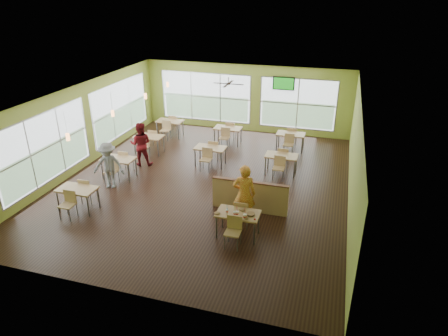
# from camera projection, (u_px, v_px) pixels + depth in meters

# --- Properties ---
(room) EXTENTS (12.00, 12.04, 3.20)m
(room) POSITION_uv_depth(u_px,v_px,m) (205.00, 141.00, 13.86)
(room) COLOR black
(room) RESTS_ON ground
(window_bays) EXTENTS (9.24, 10.24, 2.38)m
(window_bays) POSITION_uv_depth(u_px,v_px,m) (170.00, 113.00, 17.28)
(window_bays) COLOR white
(window_bays) RESTS_ON room
(main_table) EXTENTS (1.22, 1.52, 0.87)m
(main_table) POSITION_uv_depth(u_px,v_px,m) (238.00, 217.00, 11.13)
(main_table) COLOR tan
(main_table) RESTS_ON floor
(half_wall_divider) EXTENTS (2.40, 0.14, 1.04)m
(half_wall_divider) POSITION_uv_depth(u_px,v_px,m) (250.00, 196.00, 12.44)
(half_wall_divider) COLOR tan
(half_wall_divider) RESTS_ON floor
(dining_tables) EXTENTS (6.92, 8.72, 0.87)m
(dining_tables) POSITION_uv_depth(u_px,v_px,m) (194.00, 146.00, 16.03)
(dining_tables) COLOR tan
(dining_tables) RESTS_ON floor
(pendant_lights) EXTENTS (0.11, 7.31, 0.86)m
(pendant_lights) POSITION_uv_depth(u_px,v_px,m) (129.00, 105.00, 14.92)
(pendant_lights) COLOR #2D2119
(pendant_lights) RESTS_ON ceiling
(ceiling_fan) EXTENTS (1.25, 1.25, 0.29)m
(ceiling_fan) POSITION_uv_depth(u_px,v_px,m) (228.00, 84.00, 15.92)
(ceiling_fan) COLOR #2D2119
(ceiling_fan) RESTS_ON ceiling
(tv_backwall) EXTENTS (1.00, 0.07, 0.60)m
(tv_backwall) POSITION_uv_depth(u_px,v_px,m) (284.00, 83.00, 18.19)
(tv_backwall) COLOR black
(tv_backwall) RESTS_ON wall_back
(man_plaid) EXTENTS (0.77, 0.60, 1.87)m
(man_plaid) POSITION_uv_depth(u_px,v_px,m) (244.00, 194.00, 11.69)
(man_plaid) COLOR #CB4A16
(man_plaid) RESTS_ON floor
(patron_maroon) EXTENTS (0.99, 0.86, 1.74)m
(patron_maroon) POSITION_uv_depth(u_px,v_px,m) (141.00, 144.00, 15.59)
(patron_maroon) COLOR #600F13
(patron_maroon) RESTS_ON floor
(patron_grey) EXTENTS (1.18, 0.83, 1.67)m
(patron_grey) POSITION_uv_depth(u_px,v_px,m) (109.00, 165.00, 13.82)
(patron_grey) COLOR slate
(patron_grey) RESTS_ON floor
(cup_blue) EXTENTS (0.08, 0.08, 0.30)m
(cup_blue) POSITION_uv_depth(u_px,v_px,m) (227.00, 211.00, 11.05)
(cup_blue) COLOR white
(cup_blue) RESTS_ON main_table
(cup_yellow) EXTENTS (0.09, 0.09, 0.32)m
(cup_yellow) POSITION_uv_depth(u_px,v_px,m) (235.00, 213.00, 10.94)
(cup_yellow) COLOR white
(cup_yellow) RESTS_ON main_table
(cup_red_near) EXTENTS (0.10, 0.10, 0.36)m
(cup_red_near) POSITION_uv_depth(u_px,v_px,m) (237.00, 213.00, 10.92)
(cup_red_near) COLOR white
(cup_red_near) RESTS_ON main_table
(cup_red_far) EXTENTS (0.11, 0.11, 0.38)m
(cup_red_far) POSITION_uv_depth(u_px,v_px,m) (245.00, 216.00, 10.77)
(cup_red_far) COLOR white
(cup_red_far) RESTS_ON main_table
(food_basket) EXTENTS (0.25, 0.25, 0.06)m
(food_basket) POSITION_uv_depth(u_px,v_px,m) (251.00, 214.00, 10.96)
(food_basket) COLOR black
(food_basket) RESTS_ON main_table
(ketchup_cup) EXTENTS (0.06, 0.06, 0.02)m
(ketchup_cup) POSITION_uv_depth(u_px,v_px,m) (255.00, 219.00, 10.75)
(ketchup_cup) COLOR #A21200
(ketchup_cup) RESTS_ON main_table
(wrapper_left) EXTENTS (0.21, 0.20, 0.04)m
(wrapper_left) POSITION_uv_depth(u_px,v_px,m) (217.00, 213.00, 11.03)
(wrapper_left) COLOR #967248
(wrapper_left) RESTS_ON main_table
(wrapper_mid) EXTENTS (0.21, 0.19, 0.04)m
(wrapper_mid) POSITION_uv_depth(u_px,v_px,m) (242.00, 210.00, 11.20)
(wrapper_mid) COLOR #967248
(wrapper_mid) RESTS_ON main_table
(wrapper_right) EXTENTS (0.16, 0.15, 0.04)m
(wrapper_right) POSITION_uv_depth(u_px,v_px,m) (246.00, 218.00, 10.80)
(wrapper_right) COLOR #967248
(wrapper_right) RESTS_ON main_table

